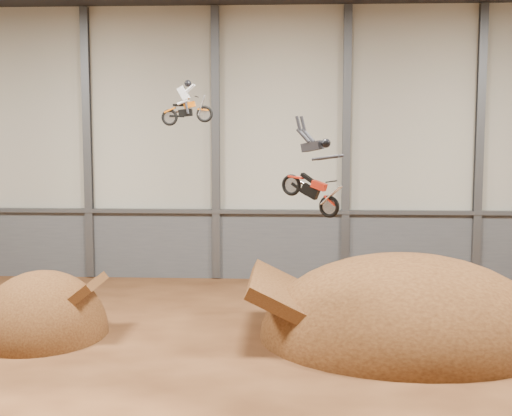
{
  "coord_description": "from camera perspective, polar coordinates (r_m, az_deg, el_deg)",
  "views": [
    {
      "loc": [
        0.62,
        -21.69,
        7.85
      ],
      "look_at": [
        -0.71,
        4.0,
        4.95
      ],
      "focal_mm": 50.0,
      "sensor_mm": 36.0,
      "label": 1
    }
  ],
  "objects": [
    {
      "name": "steel_column_4",
      "position": [
        37.68,
        17.43,
        4.85
      ],
      "size": [
        0.4,
        0.36,
        13.9
      ],
      "primitive_type": "cube",
      "color": "#47494F",
      "rests_on": "ground"
    },
    {
      "name": "steel_rail",
      "position": [
        36.69,
        1.97,
        -0.3
      ],
      "size": [
        39.8,
        0.35,
        0.2
      ],
      "primitive_type": "cube",
      "color": "#47494F",
      "rests_on": "lower_band_back"
    },
    {
      "name": "fmx_rider_b",
      "position": [
        23.45,
        4.05,
        3.36
      ],
      "size": [
        3.71,
        2.67,
        3.58
      ],
      "primitive_type": null,
      "rotation": [
        0.0,
        0.42,
        -0.53
      ],
      "color": "red"
    },
    {
      "name": "steel_column_2",
      "position": [
        36.71,
        -3.24,
        5.1
      ],
      "size": [
        0.4,
        0.36,
        13.9
      ],
      "primitive_type": "cube",
      "color": "#47494F",
      "rests_on": "ground"
    },
    {
      "name": "steel_column_3",
      "position": [
        36.6,
        7.24,
        5.05
      ],
      "size": [
        0.4,
        0.36,
        13.9
      ],
      "primitive_type": "cube",
      "color": "#47494F",
      "rests_on": "ground"
    },
    {
      "name": "back_wall",
      "position": [
        36.7,
        2.0,
        5.11
      ],
      "size": [
        40.0,
        0.1,
        14.0
      ],
      "primitive_type": "cube",
      "color": "#B6B2A1",
      "rests_on": "ground"
    },
    {
      "name": "steel_column_1",
      "position": [
        38.01,
        -13.32,
        4.98
      ],
      "size": [
        0.4,
        0.36,
        13.9
      ],
      "primitive_type": "cube",
      "color": "#47494F",
      "rests_on": "ground"
    },
    {
      "name": "fmx_rider_a",
      "position": [
        27.27,
        -5.49,
        8.58
      ],
      "size": [
        2.15,
        0.84,
        1.95
      ],
      "primitive_type": null,
      "rotation": [
        0.0,
        -0.1,
        -0.05
      ],
      "color": "#CF5E0C"
    },
    {
      "name": "floor",
      "position": [
        23.07,
        1.27,
        -13.46
      ],
      "size": [
        40.0,
        40.0,
        0.0
      ],
      "primitive_type": "plane",
      "color": "#442412",
      "rests_on": "ground"
    },
    {
      "name": "landing_ramp",
      "position": [
        27.77,
        11.86,
        -10.13
      ],
      "size": [
        10.95,
        9.69,
        6.32
      ],
      "primitive_type": "ellipsoid",
      "color": "#3E210F",
      "rests_on": "ground"
    },
    {
      "name": "takeoff_ramp",
      "position": [
        28.71,
        -16.73,
        -9.71
      ],
      "size": [
        4.92,
        5.68,
        4.92
      ],
      "primitive_type": "ellipsoid",
      "color": "#3E210F",
      "rests_on": "ground"
    },
    {
      "name": "lower_band_back",
      "position": [
        37.1,
        1.96,
        -3.03
      ],
      "size": [
        39.8,
        0.18,
        3.5
      ],
      "primitive_type": "cube",
      "color": "#4C4E53",
      "rests_on": "ground"
    }
  ]
}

